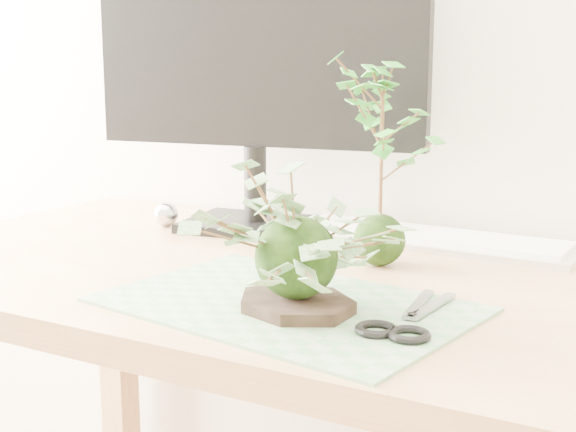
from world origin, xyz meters
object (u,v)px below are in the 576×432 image
object	(u,v)px
ivy_kokedama	(296,219)
monitor	(257,54)
maple_kokedama	(382,113)
keyboard	(428,238)
desk	(376,342)

from	to	relation	value
ivy_kokedama	monitor	distance (m)	0.54
ivy_kokedama	maple_kokedama	world-z (taller)	maple_kokedama
ivy_kokedama	monitor	world-z (taller)	monitor
ivy_kokedama	keyboard	xyz separation A→B (m)	(0.01, 0.44, -0.11)
maple_kokedama	keyboard	bearing A→B (deg)	84.74
monitor	ivy_kokedama	bearing A→B (deg)	-61.26
maple_kokedama	ivy_kokedama	bearing A→B (deg)	-89.43
desk	ivy_kokedama	world-z (taller)	ivy_kokedama
ivy_kokedama	monitor	size ratio (longest dim) A/B	0.60
maple_kokedama	keyboard	distance (m)	0.28
desk	maple_kokedama	world-z (taller)	maple_kokedama
ivy_kokedama	maple_kokedama	bearing A→B (deg)	90.57
ivy_kokedama	keyboard	bearing A→B (deg)	88.24
desk	keyboard	bearing A→B (deg)	94.00
maple_kokedama	keyboard	xyz separation A→B (m)	(0.02, 0.17, -0.22)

